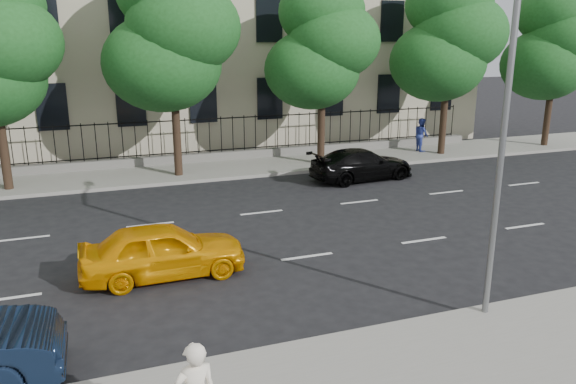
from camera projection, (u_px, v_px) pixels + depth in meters
name	position (u px, v px, depth m)	size (l,w,h in m)	color
ground	(343.00, 292.00, 14.23)	(120.00, 120.00, 0.00)	black
near_sidewalk	(434.00, 377.00, 10.59)	(60.00, 4.00, 0.15)	gray
far_sidewalk	(218.00, 169.00, 26.88)	(60.00, 4.00, 0.15)	gray
lane_markings	(282.00, 232.00, 18.53)	(49.60, 4.62, 0.01)	silver
iron_fence	(210.00, 151.00, 28.26)	(30.00, 0.50, 2.20)	slate
street_light	(491.00, 90.00, 12.05)	(0.25, 3.32, 8.05)	slate
tree_c	(171.00, 32.00, 23.94)	(5.89, 5.50, 9.80)	#382619
tree_d	(322.00, 44.00, 26.39)	(5.34, 4.94, 8.84)	#382619
tree_e	(448.00, 36.00, 28.58)	(5.71, 5.31, 9.46)	#382619
tree_f	(555.00, 42.00, 30.96)	(5.52, 5.12, 9.01)	#382619
yellow_taxi	(163.00, 250.00, 14.99)	(1.75, 4.36, 1.48)	#EF9B04
black_sedan	(362.00, 164.00, 25.06)	(1.96, 4.81, 1.40)	black
pedestrian_far	(421.00, 135.00, 30.46)	(0.87, 0.68, 1.80)	#303F9A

